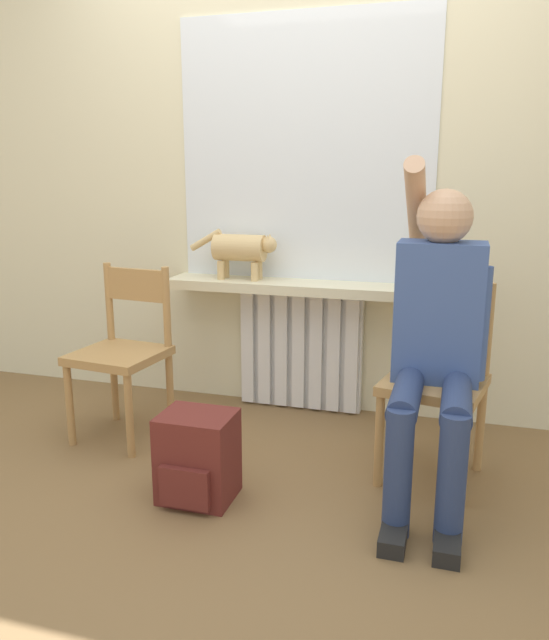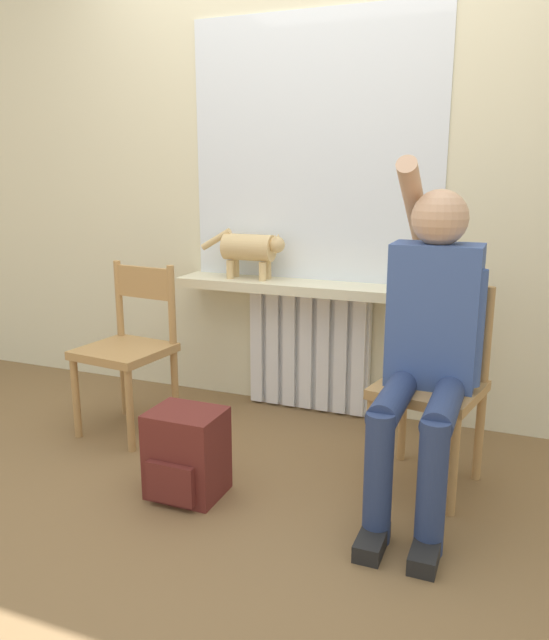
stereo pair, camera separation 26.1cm
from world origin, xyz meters
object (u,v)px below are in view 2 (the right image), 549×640
cat (250,249)px  backpack (186,454)px  chair_left (129,346)px  chair_right (432,383)px  person (429,334)px

cat → backpack: size_ratio=1.37×
chair_left → backpack: 0.79m
chair_right → cat: 1.24m
person → backpack: 1.05m
chair_left → cat: (0.42, 0.52, 0.44)m
person → cat: 1.23m
backpack → chair_left: bearing=141.0°
chair_right → backpack: chair_right is taller
person → cat: bearing=147.8°
chair_right → person: (-0.01, -0.12, 0.23)m
chair_right → chair_left: bearing=-168.6°
person → cat: (-1.03, 0.65, 0.20)m
chair_left → person: size_ratio=0.62×
person → backpack: (-0.87, -0.35, -0.49)m
chair_left → backpack: (0.58, -0.47, -0.26)m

